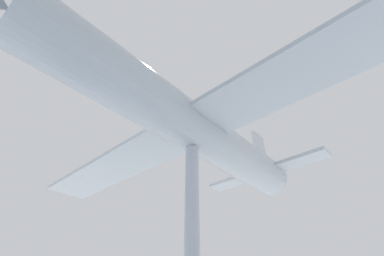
{
  "coord_description": "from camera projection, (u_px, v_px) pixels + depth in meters",
  "views": [
    {
      "loc": [
        -3.2,
        7.76,
        1.98
      ],
      "look_at": [
        0.0,
        0.0,
        7.89
      ],
      "focal_mm": 24.0,
      "sensor_mm": 36.0,
      "label": 1
    }
  ],
  "objects": [
    {
      "name": "suspended_airplane",
      "position": [
        189.0,
        126.0,
        10.16
      ],
      "size": [
        20.69,
        14.8,
        3.5
      ],
      "rotation": [
        0.0,
        0.0,
        -0.34
      ],
      "color": "#B2B7BC",
      "rests_on": "support_pylon_central"
    },
    {
      "name": "support_pylon_central",
      "position": [
        192.0,
        248.0,
        7.72
      ],
      "size": [
        0.49,
        0.49,
        6.96
      ],
      "color": "#B7B7BC",
      "rests_on": "ground_plane"
    }
  ]
}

